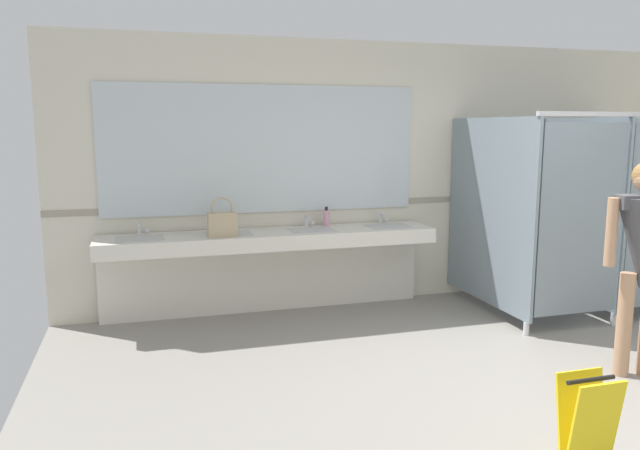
% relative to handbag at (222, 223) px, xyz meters
% --- Properties ---
extents(ground_plane, '(7.36, 6.21, 0.10)m').
position_rel_handbag_xyz_m(ground_plane, '(2.11, -2.37, -1.01)').
color(ground_plane, gray).
extents(wall_back, '(7.36, 0.12, 2.68)m').
position_rel_handbag_xyz_m(wall_back, '(2.11, 0.50, 0.38)').
color(wall_back, beige).
rests_on(wall_back, ground_plane).
extents(wall_back_tile_band, '(7.36, 0.01, 0.06)m').
position_rel_handbag_xyz_m(wall_back_tile_band, '(2.11, 0.43, 0.09)').
color(wall_back_tile_band, '#9E937F').
rests_on(wall_back_tile_band, wall_back).
extents(vanity_counter, '(3.20, 0.56, 0.95)m').
position_rel_handbag_xyz_m(vanity_counter, '(0.47, 0.22, -0.35)').
color(vanity_counter, silver).
rests_on(vanity_counter, ground_plane).
extents(mirror_panel, '(3.10, 0.02, 1.24)m').
position_rel_handbag_xyz_m(mirror_panel, '(0.47, 0.43, 0.65)').
color(mirror_panel, silver).
rests_on(mirror_panel, wall_back).
extents(bathroom_stalls, '(1.93, 1.49, 1.96)m').
position_rel_handbag_xyz_m(bathroom_stalls, '(3.47, -0.52, 0.06)').
color(bathroom_stalls, gray).
rests_on(bathroom_stalls, ground_plane).
extents(handbag, '(0.26, 0.12, 0.36)m').
position_rel_handbag_xyz_m(handbag, '(0.00, 0.00, 0.00)').
color(handbag, tan).
rests_on(handbag, vanity_counter).
extents(soap_dispenser, '(0.07, 0.07, 0.20)m').
position_rel_handbag_xyz_m(soap_dispenser, '(1.08, 0.31, -0.04)').
color(soap_dispenser, '#D899B2').
rests_on(soap_dispenser, vanity_counter).
extents(wet_floor_sign, '(0.28, 0.19, 0.57)m').
position_rel_handbag_xyz_m(wet_floor_sign, '(1.46, -3.04, -0.67)').
color(wet_floor_sign, yellow).
rests_on(wet_floor_sign, ground_plane).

